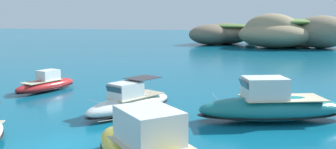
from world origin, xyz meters
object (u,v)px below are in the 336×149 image
at_px(motorboat_red, 46,84).
at_px(motorboat_teal, 270,106).
at_px(islet_small, 224,33).
at_px(islet_large, 289,33).
at_px(motorboat_white, 130,103).

relative_size(motorboat_red, motorboat_teal, 0.67).
bearing_deg(islet_small, islet_large, -25.47).
bearing_deg(motorboat_white, motorboat_red, 151.66).
distance_m(islet_small, motorboat_teal, 77.53).
relative_size(motorboat_white, motorboat_teal, 0.77).
bearing_deg(islet_large, islet_small, 154.53).
distance_m(islet_large, motorboat_red, 69.02).
distance_m(islet_large, islet_small, 18.73).
bearing_deg(motorboat_white, islet_small, 90.38).
relative_size(islet_large, motorboat_white, 3.52).
xyz_separation_m(motorboat_red, motorboat_teal, (21.61, -5.44, 0.35)).
bearing_deg(motorboat_red, islet_large, 66.49).
bearing_deg(islet_large, motorboat_red, -113.51).
relative_size(islet_small, motorboat_red, 3.14).
xyz_separation_m(islet_large, motorboat_white, (-16.38, -69.24, -2.70)).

